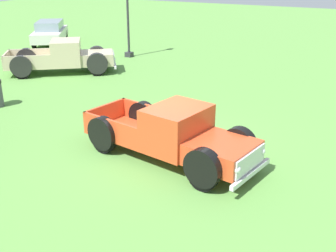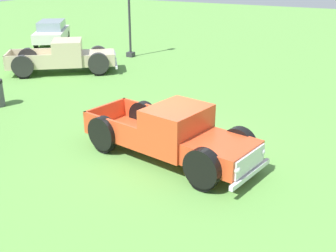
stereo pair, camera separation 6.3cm
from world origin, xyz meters
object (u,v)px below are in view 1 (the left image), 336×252
sedan_distant_a (50,32)px  lamp_post_near (128,11)px  pickup_truck_foreground (179,136)px  pickup_truck_behind_right (68,57)px

sedan_distant_a → lamp_post_near: (-0.95, -6.41, 1.69)m
sedan_distant_a → lamp_post_near: size_ratio=0.95×
pickup_truck_foreground → sedan_distant_a: 18.12m
pickup_truck_foreground → pickup_truck_behind_right: 10.44m
pickup_truck_behind_right → sedan_distant_a: (5.11, 5.77, 0.01)m
pickup_truck_foreground → lamp_post_near: 12.97m
pickup_truck_foreground → pickup_truck_behind_right: (5.92, 8.59, 0.01)m
pickup_truck_behind_right → sedan_distant_a: 7.71m
sedan_distant_a → lamp_post_near: lamp_post_near is taller
pickup_truck_behind_right → pickup_truck_foreground: bearing=-124.6°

